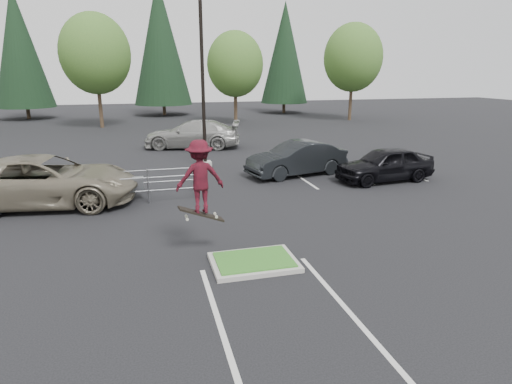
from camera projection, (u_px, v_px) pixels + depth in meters
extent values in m
plane|color=black|center=(254.00, 264.00, 11.13)|extent=(120.00, 120.00, 0.00)
cube|color=#A09D95|center=(254.00, 262.00, 11.12)|extent=(2.20, 1.60, 0.12)
cube|color=#326A21|center=(254.00, 260.00, 11.10)|extent=(1.95, 1.35, 0.05)
cube|color=silver|center=(100.00, 188.00, 18.39)|extent=(0.12, 5.20, 0.01)
cube|color=silver|center=(32.00, 192.00, 17.72)|extent=(0.12, 5.20, 0.01)
cube|color=silver|center=(297.00, 175.00, 20.61)|extent=(0.12, 5.20, 0.01)
cube|color=silver|center=(348.00, 172.00, 21.28)|extent=(0.12, 5.20, 0.01)
cube|color=silver|center=(396.00, 169.00, 21.95)|extent=(0.12, 5.20, 0.01)
cube|color=silver|center=(225.00, 340.00, 8.01)|extent=(0.12, 6.00, 0.01)
cube|color=silver|center=(355.00, 319.00, 8.68)|extent=(0.12, 6.00, 0.01)
cube|color=#A09D95|center=(205.00, 164.00, 22.37)|extent=(0.60, 0.60, 0.30)
cylinder|color=black|center=(202.00, 68.00, 21.05)|extent=(0.18, 0.18, 10.00)
cylinder|color=#38281C|center=(100.00, 108.00, 37.53)|extent=(0.32, 0.32, 3.50)
ellipsoid|color=#2D5E22|center=(95.00, 54.00, 36.30)|extent=(5.89, 5.89, 6.77)
sphere|color=#2D5E22|center=(103.00, 63.00, 36.37)|extent=(3.68, 3.68, 3.68)
sphere|color=#2D5E22|center=(90.00, 61.00, 36.70)|extent=(4.05, 4.05, 4.05)
cylinder|color=#38281C|center=(236.00, 108.00, 39.91)|extent=(0.32, 0.32, 3.04)
ellipsoid|color=#2D5E22|center=(235.00, 64.00, 38.84)|extent=(5.12, 5.12, 5.89)
sphere|color=#2D5E22|center=(242.00, 72.00, 38.88)|extent=(3.20, 3.20, 3.20)
sphere|color=#2D5E22|center=(229.00, 70.00, 39.22)|extent=(3.52, 3.52, 3.52)
cylinder|color=#38281C|center=(350.00, 103.00, 43.28)|extent=(0.32, 0.32, 3.42)
ellipsoid|color=#2D5E22|center=(353.00, 58.00, 42.08)|extent=(5.76, 5.76, 6.62)
sphere|color=#2D5E22|center=(359.00, 65.00, 42.14)|extent=(3.60, 3.60, 3.60)
sphere|color=#2D5E22|center=(346.00, 63.00, 42.47)|extent=(3.96, 3.96, 3.96)
cylinder|color=#38281C|center=(28.00, 113.00, 44.70)|extent=(0.36, 0.36, 1.20)
cone|color=black|center=(19.00, 48.00, 42.93)|extent=(5.72, 5.72, 11.80)
cylinder|color=#38281C|center=(164.00, 110.00, 48.62)|extent=(0.36, 0.36, 1.20)
cone|color=black|center=(160.00, 42.00, 46.64)|extent=(6.38, 6.38, 13.30)
cylinder|color=#38281C|center=(284.00, 108.00, 51.15)|extent=(0.36, 0.36, 1.20)
cone|color=black|center=(285.00, 53.00, 49.44)|extent=(5.50, 5.50, 11.30)
cylinder|color=gray|center=(97.00, 194.00, 15.64)|extent=(0.06, 0.06, 1.06)
cylinder|color=gray|center=(100.00, 185.00, 16.84)|extent=(0.06, 0.06, 1.06)
cylinder|color=gray|center=(149.00, 190.00, 16.10)|extent=(0.06, 0.06, 1.06)
cylinder|color=gray|center=(148.00, 182.00, 17.30)|extent=(0.06, 0.06, 1.06)
cylinder|color=gray|center=(197.00, 187.00, 16.56)|extent=(0.06, 0.06, 1.06)
cylinder|color=gray|center=(193.00, 179.00, 17.76)|extent=(0.06, 0.06, 1.06)
cylinder|color=gray|center=(149.00, 191.00, 16.11)|extent=(3.68, 0.06, 0.05)
cylinder|color=gray|center=(148.00, 178.00, 15.97)|extent=(3.68, 0.06, 0.05)
cylinder|color=gray|center=(148.00, 182.00, 17.31)|extent=(3.68, 0.06, 0.05)
cylinder|color=gray|center=(147.00, 170.00, 17.17)|extent=(3.68, 0.06, 0.05)
cube|color=gray|center=(133.00, 183.00, 16.53)|extent=(0.78, 0.48, 0.44)
cube|color=black|center=(201.00, 214.00, 11.45)|extent=(1.23, 0.47, 0.52)
cylinder|color=beige|center=(187.00, 219.00, 11.25)|extent=(0.08, 0.05, 0.08)
cylinder|color=beige|center=(186.00, 216.00, 11.49)|extent=(0.08, 0.05, 0.08)
cylinder|color=beige|center=(216.00, 217.00, 11.44)|extent=(0.08, 0.05, 0.08)
cylinder|color=beige|center=(215.00, 214.00, 11.69)|extent=(0.08, 0.05, 0.08)
imported|color=maroon|center=(200.00, 177.00, 11.17)|extent=(1.30, 0.79, 1.95)
imported|color=#79705D|center=(44.00, 181.00, 15.85)|extent=(7.03, 3.93, 1.86)
imported|color=black|center=(297.00, 159.00, 20.50)|extent=(5.15, 2.77, 1.61)
imported|color=black|center=(385.00, 164.00, 19.41)|extent=(4.70, 2.26, 1.55)
imported|color=#A4A49F|center=(193.00, 134.00, 27.78)|extent=(6.61, 4.01, 1.79)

